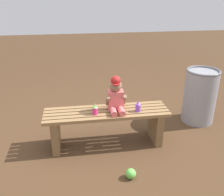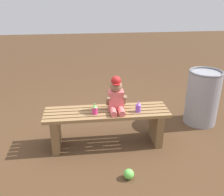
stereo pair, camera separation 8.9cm
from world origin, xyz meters
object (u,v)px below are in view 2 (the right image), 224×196
object	(u,v)px
trash_bin	(202,97)
park_bench	(107,122)
sippy_cup_left	(95,109)
toy_ball	(129,174)
child_figure	(116,96)
sippy_cup_right	(138,107)

from	to	relation	value
trash_bin	park_bench	bearing A→B (deg)	-164.03
sippy_cup_left	park_bench	bearing A→B (deg)	22.66
park_bench	toy_ball	world-z (taller)	park_bench
toy_ball	child_figure	bearing A→B (deg)	93.72
sippy_cup_right	trash_bin	size ratio (longest dim) A/B	0.17
park_bench	child_figure	bearing A→B (deg)	6.41
park_bench	sippy_cup_left	world-z (taller)	sippy_cup_left
park_bench	sippy_cup_right	size ratio (longest dim) A/B	11.43
park_bench	child_figure	xyz separation A→B (m)	(0.11, 0.01, 0.32)
park_bench	trash_bin	world-z (taller)	trash_bin
toy_ball	trash_bin	xyz separation A→B (m)	(1.18, 1.02, 0.32)
child_figure	trash_bin	world-z (taller)	child_figure
park_bench	trash_bin	distance (m)	1.38
park_bench	toy_ball	bearing A→B (deg)	-76.79
sippy_cup_right	trash_bin	world-z (taller)	trash_bin
sippy_cup_right	trash_bin	distance (m)	1.08
child_figure	sippy_cup_right	distance (m)	0.28
child_figure	sippy_cup_right	xyz separation A→B (m)	(0.24, -0.07, -0.12)
child_figure	sippy_cup_left	world-z (taller)	child_figure
child_figure	trash_bin	bearing A→B (deg)	16.79
sippy_cup_left	trash_bin	distance (m)	1.53
child_figure	sippy_cup_right	world-z (taller)	child_figure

